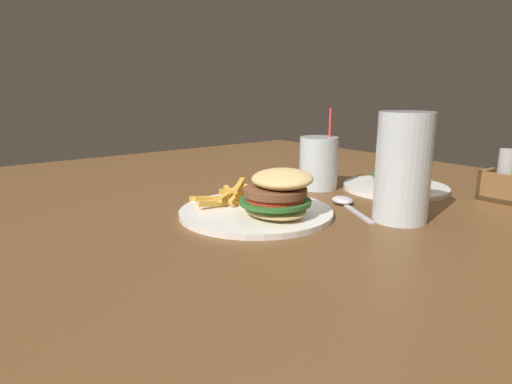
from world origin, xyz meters
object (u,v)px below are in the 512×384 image
meal_plate_near (265,202)px  juice_glass (318,164)px  spoon (344,201)px  beer_glass (403,169)px  meal_plate_far (397,177)px

meal_plate_near → juice_glass: juice_glass is taller
meal_plate_near → spoon: (0.03, 0.18, -0.02)m
beer_glass → meal_plate_far: (-0.14, 0.19, -0.06)m
meal_plate_far → meal_plate_near: bearing=-93.2°
meal_plate_near → spoon: meal_plate_near is taller
juice_glass → spoon: bearing=-25.8°
juice_glass → meal_plate_near: bearing=-67.1°
juice_glass → spoon: juice_glass is taller
spoon → meal_plate_far: (-0.01, 0.19, 0.02)m
juice_glass → meal_plate_far: size_ratio=0.79×
spoon → beer_glass: bearing=-154.2°
meal_plate_near → spoon: size_ratio=1.81×
beer_glass → meal_plate_near: bearing=-132.9°
spoon → meal_plate_far: size_ratio=0.67×
juice_glass → beer_glass: bearing=-15.0°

